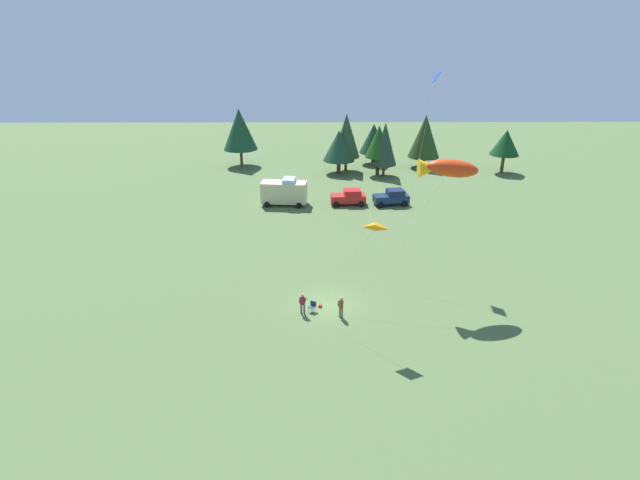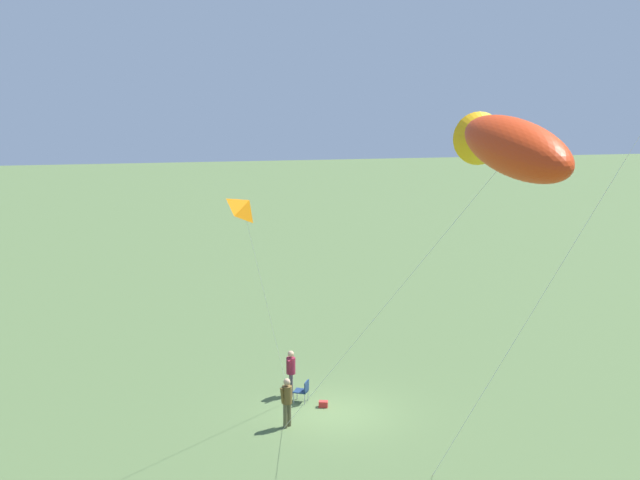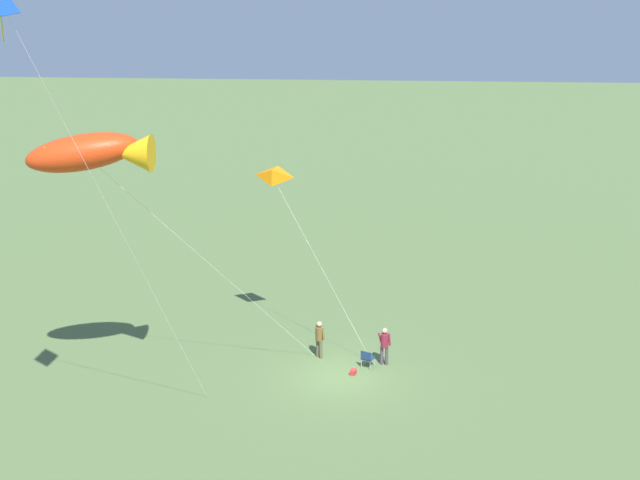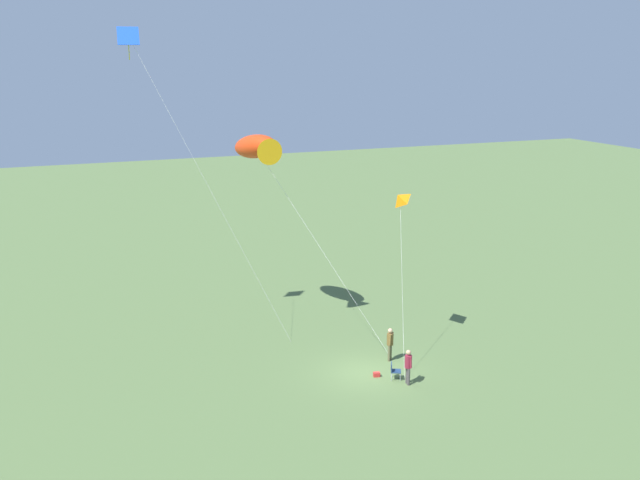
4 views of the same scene
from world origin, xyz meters
TOP-DOWN VIEW (x-y plane):
  - ground_plane at (0.00, 0.00)m, footprint 160.00×160.00m
  - person_kite_flyer at (0.98, -1.77)m, footprint 0.52×0.51m
  - folding_chair at (-1.14, -0.90)m, footprint 0.64×0.64m
  - person_spectator at (-1.89, -1.25)m, footprint 0.60×0.39m
  - backpack_on_grass at (-0.56, -0.26)m, footprint 0.29×0.36m
  - kite_large_fish at (8.98, 2.60)m, footprint 10.48×5.74m
  - kite_diamond_blue at (8.97, 9.05)m, footprint 4.16×7.82m
  - kite_delta_orange at (3.10, -3.12)m, footprint 5.25×2.38m

SIDE VIEW (x-z plane):
  - ground_plane at x=0.00m, z-range 0.00..0.00m
  - backpack_on_grass at x=-0.56m, z-range 0.00..0.22m
  - folding_chair at x=-1.14m, z-range 0.08..0.90m
  - person_kite_flyer at x=0.98m, z-range 0.15..1.89m
  - person_spectator at x=-1.89m, z-range 0.15..1.89m
  - kite_delta_orange at x=3.10m, z-range 3.76..12.16m
  - kite_large_fish at x=8.98m, z-range 4.66..15.88m
  - kite_diamond_blue at x=8.97m, z-range 7.31..23.98m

